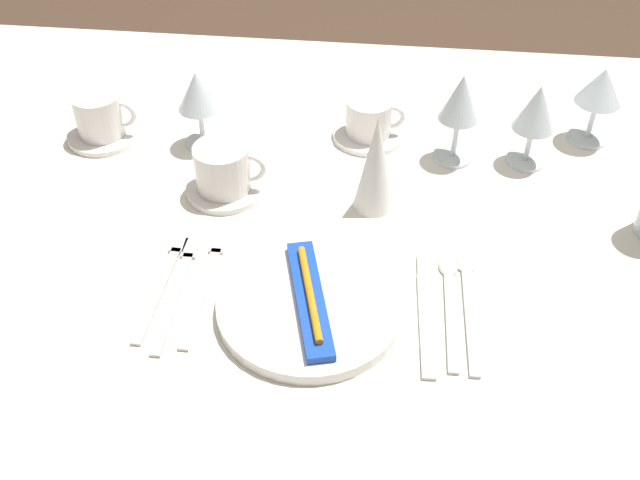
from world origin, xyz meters
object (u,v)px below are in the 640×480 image
(spoon_soup, at_px, (450,297))
(wine_glass_far, at_px, (460,102))
(fork_inner, at_px, (178,288))
(dinner_knife, at_px, (426,316))
(spoon_dessert, at_px, (468,296))
(wine_glass_right, at_px, (601,90))
(toothbrush_package, at_px, (310,297))
(wine_glass_centre, at_px, (536,111))
(coffee_cup_left, at_px, (370,117))
(coffee_cup_right, at_px, (224,168))
(dinner_plate, at_px, (310,306))
(napkin_folded, at_px, (376,163))
(wine_glass_left, at_px, (198,95))
(coffee_cup_far, at_px, (100,114))
(fork_salad, at_px, (163,280))
(fork_outer, at_px, (206,283))

(spoon_soup, bearing_deg, wine_glass_far, 88.18)
(fork_inner, distance_m, spoon_soup, 0.37)
(dinner_knife, bearing_deg, spoon_dessert, 36.80)
(spoon_soup, distance_m, wine_glass_right, 0.49)
(dinner_knife, distance_m, wine_glass_right, 0.54)
(toothbrush_package, relative_size, wine_glass_centre, 1.47)
(spoon_dessert, bearing_deg, spoon_soup, -171.63)
(coffee_cup_left, xyz_separation_m, coffee_cup_right, (-0.22, -0.18, 0.01))
(dinner_plate, distance_m, napkin_folded, 0.25)
(spoon_soup, bearing_deg, spoon_dessert, 8.37)
(wine_glass_left, xyz_separation_m, wine_glass_right, (0.66, 0.09, 0.00))
(coffee_cup_far, bearing_deg, fork_salad, -59.67)
(napkin_folded, bearing_deg, wine_glass_right, 31.82)
(dinner_knife, xyz_separation_m, spoon_dessert, (0.06, 0.04, -0.00))
(dinner_plate, bearing_deg, fork_salad, 171.35)
(wine_glass_left, relative_size, napkin_folded, 0.84)
(dinner_plate, bearing_deg, toothbrush_package, 97.13)
(toothbrush_package, xyz_separation_m, coffee_cup_far, (-0.41, 0.37, 0.02))
(napkin_folded, bearing_deg, fork_salad, -144.54)
(fork_outer, relative_size, wine_glass_right, 1.62)
(dinner_knife, xyz_separation_m, coffee_cup_far, (-0.56, 0.36, 0.04))
(spoon_dessert, distance_m, wine_glass_right, 0.47)
(fork_outer, distance_m, spoon_dessert, 0.36)
(fork_inner, xyz_separation_m, wine_glass_centre, (0.50, 0.35, 0.10))
(coffee_cup_far, height_order, wine_glass_centre, wine_glass_centre)
(fork_salad, distance_m, dinner_knife, 0.36)
(fork_salad, bearing_deg, wine_glass_right, 33.46)
(spoon_soup, height_order, wine_glass_far, wine_glass_far)
(fork_outer, distance_m, wine_glass_right, 0.72)
(dinner_knife, bearing_deg, coffee_cup_far, 147.09)
(wine_glass_right, xyz_separation_m, napkin_folded, (-0.36, -0.22, -0.02))
(dinner_knife, bearing_deg, wine_glass_right, 58.40)
(fork_outer, distance_m, napkin_folded, 0.31)
(fork_inner, bearing_deg, coffee_cup_right, 84.33)
(toothbrush_package, height_order, wine_glass_centre, wine_glass_centre)
(dinner_plate, xyz_separation_m, toothbrush_package, (-0.00, 0.00, 0.02))
(spoon_dessert, height_order, wine_glass_right, wine_glass_right)
(dinner_plate, relative_size, wine_glass_far, 1.59)
(spoon_dessert, bearing_deg, fork_inner, -175.90)
(fork_outer, xyz_separation_m, coffee_cup_far, (-0.26, 0.33, 0.04))
(fork_salad, relative_size, spoon_soup, 1.02)
(fork_salad, bearing_deg, coffee_cup_right, 77.74)
(dinner_plate, xyz_separation_m, spoon_dessert, (0.21, 0.05, -0.01))
(spoon_dessert, distance_m, coffee_cup_right, 0.42)
(coffee_cup_right, xyz_separation_m, wine_glass_left, (-0.07, 0.13, 0.05))
(fork_outer, relative_size, coffee_cup_right, 1.97)
(wine_glass_right, bearing_deg, coffee_cup_left, -174.65)
(wine_glass_left, bearing_deg, fork_salad, -86.49)
(toothbrush_package, bearing_deg, fork_outer, 167.33)
(dinner_knife, distance_m, wine_glass_far, 0.39)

